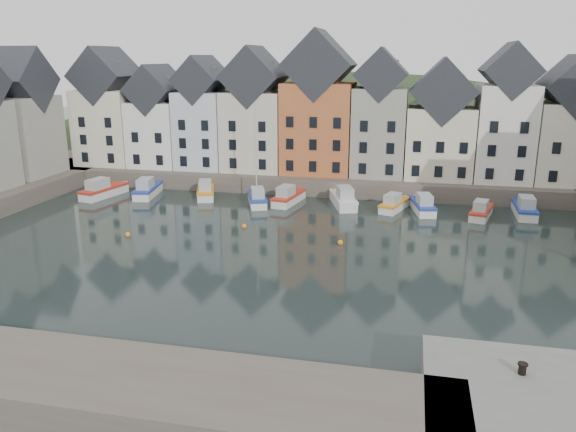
% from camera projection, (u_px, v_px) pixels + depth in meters
% --- Properties ---
extents(ground, '(260.00, 260.00, 0.00)m').
position_uv_depth(ground, '(262.00, 258.00, 47.50)').
color(ground, black).
rests_on(ground, ground).
extents(far_quay, '(90.00, 16.00, 2.00)m').
position_uv_depth(far_quay, '(320.00, 176.00, 75.40)').
color(far_quay, brown).
rests_on(far_quay, ground).
extents(hillside, '(153.60, 70.40, 64.00)m').
position_uv_depth(hillside, '(341.00, 247.00, 105.00)').
color(hillside, '#223319').
rests_on(hillside, ground).
extents(far_terrace, '(72.37, 8.16, 17.78)m').
position_uv_depth(far_terrace, '(343.00, 119.00, 70.70)').
color(far_terrace, beige).
rests_on(far_terrace, far_quay).
extents(mooring_buoys, '(20.50, 5.50, 0.50)m').
position_uv_depth(mooring_buoys, '(236.00, 234.00, 53.30)').
color(mooring_buoys, orange).
rests_on(mooring_buoys, ground).
extents(boat_a, '(3.40, 7.08, 2.61)m').
position_uv_depth(boat_a, '(103.00, 191.00, 68.01)').
color(boat_a, silver).
rests_on(boat_a, ground).
extents(boat_b, '(3.25, 6.96, 2.57)m').
position_uv_depth(boat_b, '(147.00, 190.00, 68.43)').
color(boat_b, silver).
rests_on(boat_b, ground).
extents(boat_c, '(3.97, 6.61, 2.43)m').
position_uv_depth(boat_c, '(206.00, 191.00, 67.88)').
color(boat_c, silver).
rests_on(boat_c, ground).
extents(boat_d, '(3.82, 6.33, 11.56)m').
position_uv_depth(boat_d, '(257.00, 198.00, 64.49)').
color(boat_d, silver).
rests_on(boat_d, ground).
extents(boat_e, '(3.03, 6.58, 2.43)m').
position_uv_depth(boat_e, '(288.00, 197.00, 64.98)').
color(boat_e, silver).
rests_on(boat_e, ground).
extents(boat_f, '(4.12, 7.18, 2.63)m').
position_uv_depth(boat_f, '(343.00, 199.00, 63.76)').
color(boat_f, silver).
rests_on(boat_f, ground).
extents(boat_g, '(3.50, 5.97, 2.19)m').
position_uv_depth(boat_g, '(394.00, 204.00, 62.15)').
color(boat_g, silver).
rests_on(boat_g, ground).
extents(boat_h, '(3.10, 6.40, 2.36)m').
position_uv_depth(boat_h, '(423.00, 206.00, 61.44)').
color(boat_h, silver).
rests_on(boat_h, ground).
extents(boat_i, '(3.15, 5.94, 2.18)m').
position_uv_depth(boat_i, '(481.00, 212.00, 59.26)').
color(boat_i, silver).
rests_on(boat_i, ground).
extents(boat_j, '(2.18, 6.50, 2.48)m').
position_uv_depth(boat_j, '(525.00, 209.00, 59.97)').
color(boat_j, silver).
rests_on(boat_j, ground).
extents(mooring_bollard, '(0.48, 0.48, 0.56)m').
position_uv_depth(mooring_bollard, '(522.00, 368.00, 26.35)').
color(mooring_bollard, black).
rests_on(mooring_bollard, near_quay).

